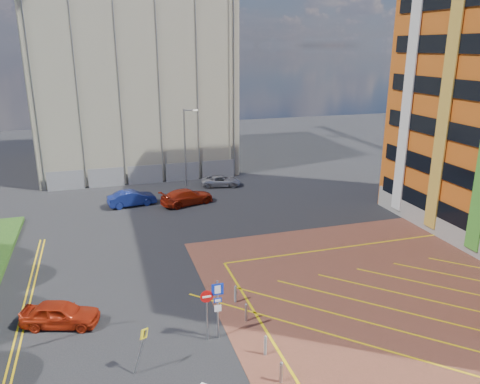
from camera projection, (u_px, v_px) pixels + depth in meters
name	position (u px, v px, depth m)	size (l,w,h in m)	color
ground	(213.00, 351.00, 22.54)	(140.00, 140.00, 0.00)	black
forecourt	(454.00, 306.00, 26.44)	(26.00, 26.00, 0.02)	brown
lamp_back	(186.00, 145.00, 47.92)	(1.53, 0.16, 8.00)	#9EA0A8
sign_cluster	(214.00, 304.00, 22.93)	(1.17, 0.12, 3.20)	#9EA0A8
warning_sign	(142.00, 345.00, 20.65)	(0.80, 0.43, 2.24)	#9EA0A8
bollard_row	(270.00, 355.00, 21.52)	(0.14, 11.14, 0.90)	#9EA0A8
construction_building	(131.00, 73.00, 55.74)	(21.20, 19.20, 22.00)	#A9A28A
construction_fence	(155.00, 174.00, 49.89)	(21.60, 0.06, 2.00)	gray
car_red_left	(60.00, 314.00, 24.43)	(1.61, 3.99, 1.36)	#A9250E
car_blue_back	(132.00, 198.00, 42.84)	(1.51, 4.32, 1.42)	navy
car_red_back	(187.00, 197.00, 43.24)	(2.02, 4.98, 1.44)	#A2220D
car_silver_back	(221.00, 181.00, 48.83)	(1.88, 4.09, 1.14)	#A1A0A7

